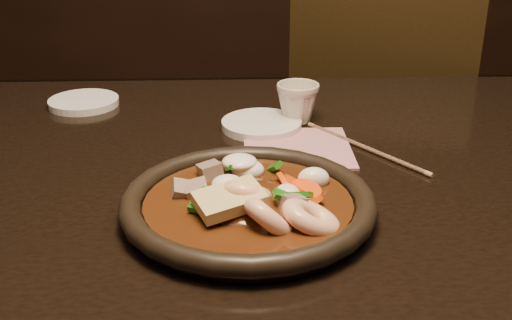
{
  "coord_description": "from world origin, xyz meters",
  "views": [
    {
      "loc": [
        -0.21,
        -0.83,
        1.13
      ],
      "look_at": [
        -0.18,
        -0.08,
        0.8
      ],
      "focal_mm": 45.0,
      "sensor_mm": 36.0,
      "label": 1
    }
  ],
  "objects_px": {
    "plate": "(248,205)",
    "tea_cup": "(298,102)",
    "chair": "(380,145)",
    "table": "(375,215)"
  },
  "relations": [
    {
      "from": "table",
      "to": "tea_cup",
      "type": "bearing_deg",
      "value": 116.74
    },
    {
      "from": "table",
      "to": "tea_cup",
      "type": "distance_m",
      "value": 0.25
    },
    {
      "from": "chair",
      "to": "plate",
      "type": "height_order",
      "value": "chair"
    },
    {
      "from": "plate",
      "to": "tea_cup",
      "type": "height_order",
      "value": "tea_cup"
    },
    {
      "from": "chair",
      "to": "tea_cup",
      "type": "xyz_separation_m",
      "value": [
        -0.27,
        -0.48,
        0.28
      ]
    },
    {
      "from": "table",
      "to": "plate",
      "type": "xyz_separation_m",
      "value": [
        -0.19,
        -0.13,
        0.09
      ]
    },
    {
      "from": "tea_cup",
      "to": "table",
      "type": "bearing_deg",
      "value": -63.26
    },
    {
      "from": "plate",
      "to": "tea_cup",
      "type": "distance_m",
      "value": 0.34
    },
    {
      "from": "chair",
      "to": "plate",
      "type": "distance_m",
      "value": 0.92
    },
    {
      "from": "table",
      "to": "chair",
      "type": "bearing_deg",
      "value": 76.11
    }
  ]
}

